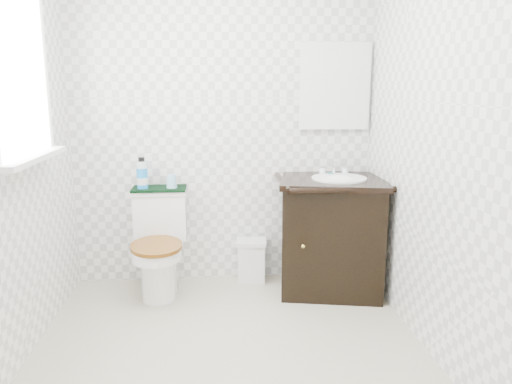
{
  "coord_description": "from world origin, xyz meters",
  "views": [
    {
      "loc": [
        -0.07,
        -2.47,
        1.45
      ],
      "look_at": [
        0.21,
        0.75,
        0.77
      ],
      "focal_mm": 35.0,
      "sensor_mm": 36.0,
      "label": 1
    }
  ],
  "objects": [
    {
      "name": "floor",
      "position": [
        0.0,
        0.0,
        0.0
      ],
      "size": [
        2.4,
        2.4,
        0.0
      ],
      "primitive_type": "plane",
      "color": "beige",
      "rests_on": "ground"
    },
    {
      "name": "wall_front",
      "position": [
        0.0,
        -1.2,
        1.2
      ],
      "size": [
        2.4,
        0.0,
        2.4
      ],
      "primitive_type": "plane",
      "rotation": [
        -1.57,
        0.0,
        0.0
      ],
      "color": "white",
      "rests_on": "ground"
    },
    {
      "name": "mirror",
      "position": [
        0.82,
        1.18,
        1.45
      ],
      "size": [
        0.5,
        0.02,
        0.6
      ],
      "primitive_type": "cube",
      "color": "silver",
      "rests_on": "wall_back"
    },
    {
      "name": "window",
      "position": [
        -1.07,
        0.25,
        1.55
      ],
      "size": [
        0.02,
        0.7,
        0.9
      ],
      "primitive_type": "cube",
      "color": "white",
      "rests_on": "wall_left"
    },
    {
      "name": "cup",
      "position": [
        -0.37,
        1.07,
        0.79
      ],
      "size": [
        0.08,
        0.08,
        0.09
      ],
      "primitive_type": "cone",
      "color": "#89C1E0",
      "rests_on": "towel"
    },
    {
      "name": "wall_back",
      "position": [
        0.0,
        1.2,
        1.2
      ],
      "size": [
        2.4,
        0.0,
        2.4
      ],
      "primitive_type": "plane",
      "rotation": [
        1.57,
        0.0,
        0.0
      ],
      "color": "white",
      "rests_on": "ground"
    },
    {
      "name": "wall_right",
      "position": [
        1.1,
        0.0,
        1.2
      ],
      "size": [
        0.0,
        2.4,
        2.4
      ],
      "primitive_type": "plane",
      "rotation": [
        1.57,
        0.0,
        -1.57
      ],
      "color": "white",
      "rests_on": "ground"
    },
    {
      "name": "trash_bin",
      "position": [
        0.2,
        1.1,
        0.16
      ],
      "size": [
        0.24,
        0.19,
        0.32
      ],
      "color": "white",
      "rests_on": "floor"
    },
    {
      "name": "soap_bar",
      "position": [
        0.77,
        1.04,
        0.83
      ],
      "size": [
        0.08,
        0.05,
        0.02
      ],
      "primitive_type": "ellipsoid",
      "color": "#166D6C",
      "rests_on": "vanity"
    },
    {
      "name": "vanity",
      "position": [
        0.77,
        0.9,
        0.43
      ],
      "size": [
        0.83,
        0.75,
        0.92
      ],
      "color": "black",
      "rests_on": "floor"
    },
    {
      "name": "towel",
      "position": [
        -0.46,
        1.09,
        0.73
      ],
      "size": [
        0.38,
        0.22,
        0.02
      ],
      "primitive_type": "cube",
      "color": "black",
      "rests_on": "toilet"
    },
    {
      "name": "mouthwash_bottle",
      "position": [
        -0.58,
        1.06,
        0.84
      ],
      "size": [
        0.08,
        0.08,
        0.22
      ],
      "color": "#1B8AE6",
      "rests_on": "towel"
    },
    {
      "name": "toilet",
      "position": [
        -0.46,
        0.97,
        0.32
      ],
      "size": [
        0.39,
        0.62,
        0.72
      ],
      "color": "white",
      "rests_on": "floor"
    }
  ]
}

